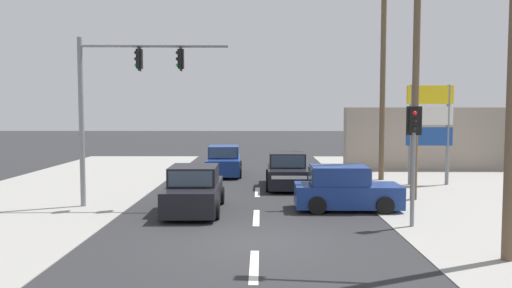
{
  "coord_description": "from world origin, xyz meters",
  "views": [
    {
      "loc": [
        0.15,
        -12.82,
        3.45
      ],
      "look_at": [
        -0.02,
        4.0,
        2.31
      ],
      "focal_mm": 35.0,
      "sensor_mm": 36.0,
      "label": 1
    }
  ],
  "objects_px": {
    "utility_pole_foreground_right": "(509,28)",
    "pedestal_signal_right_kerb": "(414,146)",
    "sedan_oncoming_mid": "(194,191)",
    "utility_pole_midground_right": "(416,54)",
    "hatchback_crossing_left": "(345,190)",
    "sedan_oncoming_near": "(224,162)",
    "sedan_kerbside_parked": "(287,171)",
    "traffic_signal_mast": "(118,90)",
    "shopping_plaza_sign": "(430,120)",
    "utility_pole_background_right": "(383,65)"
  },
  "relations": [
    {
      "from": "utility_pole_foreground_right",
      "to": "pedestal_signal_right_kerb",
      "type": "bearing_deg",
      "value": 107.6
    },
    {
      "from": "sedan_oncoming_mid",
      "to": "utility_pole_midground_right",
      "type": "bearing_deg",
      "value": 14.86
    },
    {
      "from": "hatchback_crossing_left",
      "to": "utility_pole_midground_right",
      "type": "bearing_deg",
      "value": 32.69
    },
    {
      "from": "utility_pole_midground_right",
      "to": "pedestal_signal_right_kerb",
      "type": "bearing_deg",
      "value": -107.38
    },
    {
      "from": "pedestal_signal_right_kerb",
      "to": "sedan_oncoming_near",
      "type": "relative_size",
      "value": 0.83
    },
    {
      "from": "sedan_kerbside_parked",
      "to": "pedestal_signal_right_kerb",
      "type": "bearing_deg",
      "value": -66.72
    },
    {
      "from": "sedan_kerbside_parked",
      "to": "sedan_oncoming_mid",
      "type": "bearing_deg",
      "value": -122.64
    },
    {
      "from": "traffic_signal_mast",
      "to": "pedestal_signal_right_kerb",
      "type": "height_order",
      "value": "traffic_signal_mast"
    },
    {
      "from": "pedestal_signal_right_kerb",
      "to": "sedan_kerbside_parked",
      "type": "bearing_deg",
      "value": 113.28
    },
    {
      "from": "shopping_plaza_sign",
      "to": "sedan_kerbside_parked",
      "type": "bearing_deg",
      "value": -174.21
    },
    {
      "from": "sedan_oncoming_mid",
      "to": "sedan_kerbside_parked",
      "type": "distance_m",
      "value": 6.39
    },
    {
      "from": "traffic_signal_mast",
      "to": "sedan_oncoming_near",
      "type": "relative_size",
      "value": 1.4
    },
    {
      "from": "utility_pole_midground_right",
      "to": "pedestal_signal_right_kerb",
      "type": "relative_size",
      "value": 2.99
    },
    {
      "from": "shopping_plaza_sign",
      "to": "utility_pole_background_right",
      "type": "bearing_deg",
      "value": 138.03
    },
    {
      "from": "utility_pole_background_right",
      "to": "shopping_plaza_sign",
      "type": "distance_m",
      "value": 3.56
    },
    {
      "from": "traffic_signal_mast",
      "to": "hatchback_crossing_left",
      "type": "relative_size",
      "value": 1.64
    },
    {
      "from": "utility_pole_foreground_right",
      "to": "utility_pole_midground_right",
      "type": "relative_size",
      "value": 0.92
    },
    {
      "from": "utility_pole_background_right",
      "to": "pedestal_signal_right_kerb",
      "type": "xyz_separation_m",
      "value": [
        -1.47,
        -9.92,
        -3.2
      ]
    },
    {
      "from": "utility_pole_foreground_right",
      "to": "traffic_signal_mast",
      "type": "relative_size",
      "value": 1.64
    },
    {
      "from": "sedan_oncoming_mid",
      "to": "sedan_oncoming_near",
      "type": "bearing_deg",
      "value": 88.18
    },
    {
      "from": "utility_pole_foreground_right",
      "to": "sedan_oncoming_mid",
      "type": "bearing_deg",
      "value": 144.43
    },
    {
      "from": "shopping_plaza_sign",
      "to": "sedan_kerbside_parked",
      "type": "relative_size",
      "value": 1.08
    },
    {
      "from": "utility_pole_background_right",
      "to": "traffic_signal_mast",
      "type": "xyz_separation_m",
      "value": [
        -11.0,
        -6.86,
        -1.47
      ]
    },
    {
      "from": "utility_pole_midground_right",
      "to": "hatchback_crossing_left",
      "type": "height_order",
      "value": "utility_pole_midground_right"
    },
    {
      "from": "hatchback_crossing_left",
      "to": "utility_pole_background_right",
      "type": "bearing_deg",
      "value": 67.68
    },
    {
      "from": "utility_pole_foreground_right",
      "to": "utility_pole_midground_right",
      "type": "bearing_deg",
      "value": 87.45
    },
    {
      "from": "utility_pole_foreground_right",
      "to": "shopping_plaza_sign",
      "type": "distance_m",
      "value": 12.04
    },
    {
      "from": "utility_pole_background_right",
      "to": "traffic_signal_mast",
      "type": "bearing_deg",
      "value": -148.04
    },
    {
      "from": "traffic_signal_mast",
      "to": "utility_pole_midground_right",
      "type": "bearing_deg",
      "value": 7.17
    },
    {
      "from": "utility_pole_midground_right",
      "to": "shopping_plaza_sign",
      "type": "height_order",
      "value": "utility_pole_midground_right"
    },
    {
      "from": "sedan_oncoming_near",
      "to": "hatchback_crossing_left",
      "type": "height_order",
      "value": "sedan_oncoming_near"
    },
    {
      "from": "utility_pole_background_right",
      "to": "traffic_signal_mast",
      "type": "distance_m",
      "value": 13.04
    },
    {
      "from": "sedan_kerbside_parked",
      "to": "utility_pole_foreground_right",
      "type": "bearing_deg",
      "value": -68.38
    },
    {
      "from": "utility_pole_midground_right",
      "to": "hatchback_crossing_left",
      "type": "xyz_separation_m",
      "value": [
        -2.94,
        -1.89,
        -4.86
      ]
    },
    {
      "from": "utility_pole_midground_right",
      "to": "utility_pole_foreground_right",
      "type": "bearing_deg",
      "value": -92.55
    },
    {
      "from": "utility_pole_background_right",
      "to": "sedan_oncoming_near",
      "type": "height_order",
      "value": "utility_pole_background_right"
    },
    {
      "from": "utility_pole_foreground_right",
      "to": "sedan_oncoming_near",
      "type": "xyz_separation_m",
      "value": [
        -7.48,
        15.08,
        -4.58
      ]
    },
    {
      "from": "sedan_kerbside_parked",
      "to": "shopping_plaza_sign",
      "type": "bearing_deg",
      "value": 5.79
    },
    {
      "from": "utility_pole_background_right",
      "to": "traffic_signal_mast",
      "type": "relative_size",
      "value": 1.79
    },
    {
      "from": "hatchback_crossing_left",
      "to": "shopping_plaza_sign",
      "type": "bearing_deg",
      "value": 50.23
    },
    {
      "from": "sedan_oncoming_near",
      "to": "utility_pole_foreground_right",
      "type": "bearing_deg",
      "value": -63.62
    },
    {
      "from": "utility_pole_background_right",
      "to": "traffic_signal_mast",
      "type": "height_order",
      "value": "utility_pole_background_right"
    },
    {
      "from": "sedan_oncoming_near",
      "to": "utility_pole_midground_right",
      "type": "bearing_deg",
      "value": -43.26
    },
    {
      "from": "utility_pole_foreground_right",
      "to": "hatchback_crossing_left",
      "type": "bearing_deg",
      "value": 114.02
    },
    {
      "from": "pedestal_signal_right_kerb",
      "to": "sedan_oncoming_mid",
      "type": "relative_size",
      "value": 0.83
    },
    {
      "from": "traffic_signal_mast",
      "to": "hatchback_crossing_left",
      "type": "xyz_separation_m",
      "value": [
        7.97,
        -0.52,
        -3.44
      ]
    },
    {
      "from": "pedestal_signal_right_kerb",
      "to": "sedan_kerbside_parked",
      "type": "xyz_separation_m",
      "value": [
        -3.29,
        7.65,
        -1.71
      ]
    },
    {
      "from": "shopping_plaza_sign",
      "to": "utility_pole_foreground_right",
      "type": "bearing_deg",
      "value": -100.76
    },
    {
      "from": "traffic_signal_mast",
      "to": "sedan_kerbside_parked",
      "type": "height_order",
      "value": "traffic_signal_mast"
    },
    {
      "from": "utility_pole_background_right",
      "to": "sedan_oncoming_near",
      "type": "relative_size",
      "value": 2.5
    }
  ]
}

